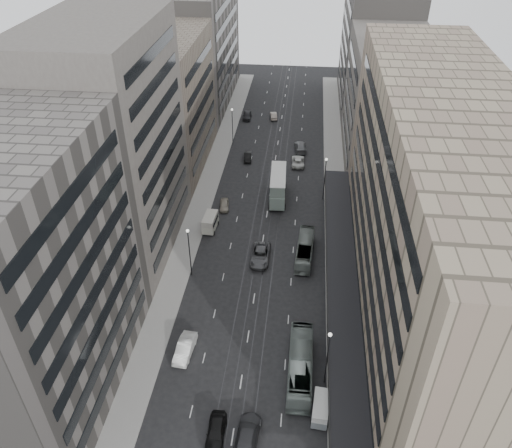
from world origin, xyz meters
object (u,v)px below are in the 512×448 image
at_px(bus_near, 300,365).
at_px(bus_far, 305,249).
at_px(panel_van, 210,222).
at_px(sedan_1, 185,348).
at_px(sedan_0, 216,431).
at_px(vw_microbus, 321,408).
at_px(pedestrian, 334,432).
at_px(sedan_2, 260,255).
at_px(double_decker, 278,185).

height_order(bus_near, bus_far, bus_near).
bearing_deg(bus_far, panel_van, -16.30).
bearing_deg(sedan_1, panel_van, 97.86).
bearing_deg(sedan_1, bus_near, -2.45).
distance_m(bus_near, sedan_0, 12.33).
distance_m(vw_microbus, pedestrian, 2.88).
bearing_deg(sedan_1, sedan_2, 73.07).
relative_size(vw_microbus, sedan_2, 0.68).
xyz_separation_m(double_decker, sedan_1, (-8.93, -36.71, -1.95)).
bearing_deg(panel_van, sedan_1, -82.97).
relative_size(bus_far, sedan_2, 1.63).
height_order(sedan_0, sedan_2, sedan_2).
relative_size(sedan_2, pedestrian, 3.78).
relative_size(vw_microbus, sedan_1, 0.81).
xyz_separation_m(bus_near, sedan_1, (-14.23, 1.72, -0.78)).
bearing_deg(bus_near, vw_microbus, 114.90).
relative_size(panel_van, sedan_2, 0.71).
bearing_deg(vw_microbus, sedan_2, 114.43).
bearing_deg(sedan_1, sedan_0, -57.27).
relative_size(bus_far, pedestrian, 6.14).
distance_m(double_decker, vw_microbus, 44.35).
bearing_deg(sedan_1, bus_far, 59.71).
height_order(double_decker, pedestrian, double_decker).
height_order(bus_near, sedan_0, bus_near).
bearing_deg(double_decker, bus_far, -74.11).
height_order(sedan_1, sedan_2, sedan_1).
relative_size(panel_van, pedestrian, 2.69).
height_order(panel_van, sedan_0, panel_van).
bearing_deg(double_decker, pedestrian, -81.00).
distance_m(panel_van, sedan_1, 26.14).
bearing_deg(bus_far, sedan_1, 58.43).
xyz_separation_m(sedan_0, sedan_2, (1.77, 29.67, 0.04)).
distance_m(vw_microbus, sedan_0, 11.54).
bearing_deg(sedan_2, pedestrian, -68.65).
height_order(double_decker, sedan_0, double_decker).
bearing_deg(pedestrian, sedan_2, -75.39).
height_order(bus_far, pedestrian, bus_far).
height_order(bus_far, sedan_0, bus_far).
bearing_deg(bus_near, bus_far, -89.85).
bearing_deg(double_decker, sedan_2, -96.95).
distance_m(panel_van, pedestrian, 40.57).
distance_m(bus_near, double_decker, 38.81).
xyz_separation_m(bus_far, double_decker, (-5.30, 16.20, 1.42)).
bearing_deg(bus_far, pedestrian, 100.51).
xyz_separation_m(bus_far, vw_microbus, (2.40, -27.45, -0.17)).
distance_m(bus_far, vw_microbus, 27.55).
distance_m(bus_near, sedan_2, 21.89).
bearing_deg(pedestrian, bus_near, -69.21).
bearing_deg(bus_near, double_decker, -82.01).
xyz_separation_m(vw_microbus, sedan_0, (-10.93, -3.66, -0.41)).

